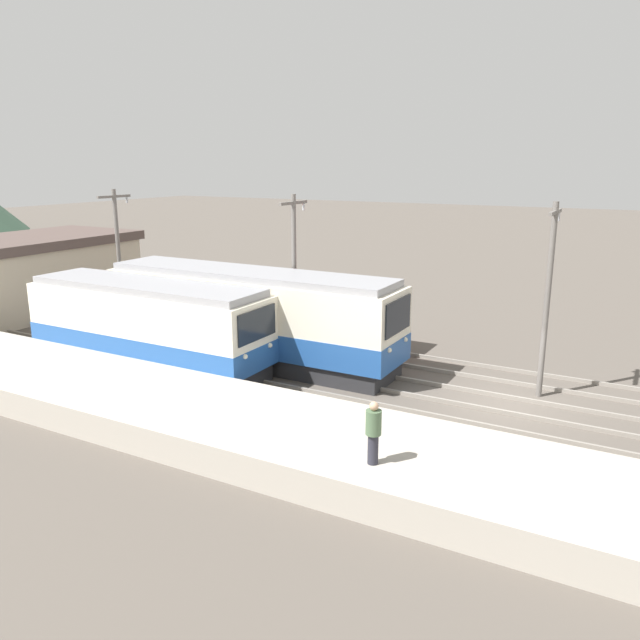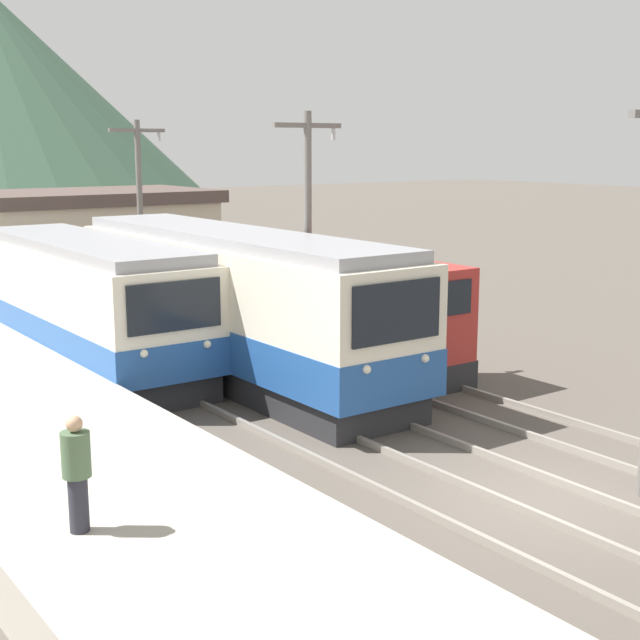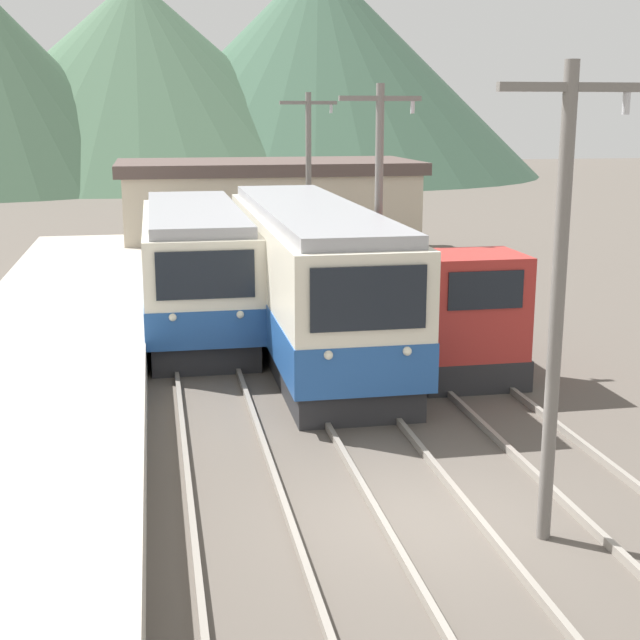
% 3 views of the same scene
% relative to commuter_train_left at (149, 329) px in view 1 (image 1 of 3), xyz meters
% --- Properties ---
extents(ground_plane, '(200.00, 200.00, 0.00)m').
position_rel_commuter_train_left_xyz_m(ground_plane, '(2.60, -13.12, -1.63)').
color(ground_plane, '#564F47').
extents(platform_left, '(4.50, 54.00, 0.92)m').
position_rel_commuter_train_left_xyz_m(platform_left, '(-3.65, -13.12, -1.17)').
color(platform_left, '#ADA599').
rests_on(platform_left, ground).
extents(track_left, '(1.54, 60.00, 0.14)m').
position_rel_commuter_train_left_xyz_m(track_left, '(-0.00, -13.12, -1.56)').
color(track_left, gray).
rests_on(track_left, ground).
extents(track_center, '(1.54, 60.00, 0.14)m').
position_rel_commuter_train_left_xyz_m(track_center, '(2.80, -13.12, -1.56)').
color(track_center, gray).
rests_on(track_center, ground).
extents(track_right, '(1.54, 60.00, 0.14)m').
position_rel_commuter_train_left_xyz_m(track_right, '(5.80, -13.12, -1.56)').
color(track_right, gray).
rests_on(track_right, ground).
extents(commuter_train_left, '(2.84, 10.39, 3.49)m').
position_rel_commuter_train_left_xyz_m(commuter_train_left, '(0.00, 0.00, 0.00)').
color(commuter_train_left, '#28282B').
rests_on(commuter_train_left, ground).
extents(commuter_train_center, '(2.84, 12.99, 3.77)m').
position_rel_commuter_train_left_xyz_m(commuter_train_center, '(2.80, -2.84, 0.12)').
color(commuter_train_center, '#28282B').
rests_on(commuter_train_center, ground).
extents(shunting_locomotive, '(2.40, 5.97, 3.00)m').
position_rel_commuter_train_left_xyz_m(shunting_locomotive, '(5.80, -4.88, -0.42)').
color(shunting_locomotive, '#28282B').
rests_on(shunting_locomotive, ground).
extents(catenary_mast_near, '(2.00, 0.20, 6.72)m').
position_rel_commuter_train_left_xyz_m(catenary_mast_near, '(4.31, -14.02, 2.05)').
color(catenary_mast_near, slate).
rests_on(catenary_mast_near, ground).
extents(catenary_mast_mid, '(2.00, 0.20, 6.72)m').
position_rel_commuter_train_left_xyz_m(catenary_mast_mid, '(4.31, -4.07, 2.05)').
color(catenary_mast_mid, slate).
rests_on(catenary_mast_mid, ground).
extents(catenary_mast_far, '(2.00, 0.20, 6.72)m').
position_rel_commuter_train_left_xyz_m(catenary_mast_far, '(4.31, 5.88, 2.05)').
color(catenary_mast_far, slate).
rests_on(catenary_mast_far, ground).
extents(person_on_platform, '(0.38, 0.38, 1.58)m').
position_rel_commuter_train_left_xyz_m(person_on_platform, '(-4.75, -11.71, 0.15)').
color(person_on_platform, '#282833').
rests_on(person_on_platform, platform_left).
extents(station_building, '(12.60, 6.30, 4.05)m').
position_rel_commuter_train_left_xyz_m(station_building, '(3.73, 12.88, 0.42)').
color(station_building, beige).
rests_on(station_building, ground).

